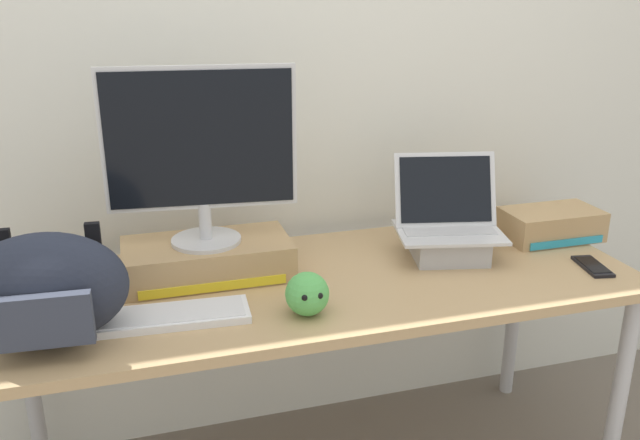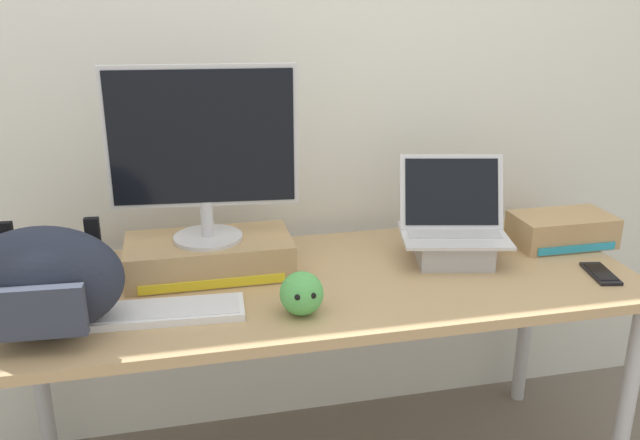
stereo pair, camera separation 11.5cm
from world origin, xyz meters
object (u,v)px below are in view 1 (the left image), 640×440
(coffee_mug, at_px, (52,265))
(open_laptop, at_px, (448,236))
(messenger_backpack, at_px, (46,289))
(toner_box_cyan, at_px, (551,224))
(external_keyboard, at_px, (160,317))
(plush_toy, at_px, (307,294))
(cell_phone, at_px, (593,266))
(desktop_monitor, at_px, (201,151))
(toner_box_yellow, at_px, (208,259))

(coffee_mug, bearing_deg, open_laptop, -7.68)
(open_laptop, distance_m, coffee_mug, 1.19)
(messenger_backpack, bearing_deg, coffee_mug, 97.76)
(toner_box_cyan, bearing_deg, external_keyboard, -169.87)
(coffee_mug, relative_size, plush_toy, 1.10)
(cell_phone, xyz_separation_m, toner_box_cyan, (0.03, 0.26, 0.04))
(open_laptop, relative_size, toner_box_cyan, 1.14)
(desktop_monitor, bearing_deg, open_laptop, 1.37)
(external_keyboard, bearing_deg, desktop_monitor, 61.64)
(toner_box_yellow, xyz_separation_m, toner_box_cyan, (1.15, -0.02, -0.00))
(coffee_mug, distance_m, cell_phone, 1.60)
(coffee_mug, relative_size, cell_phone, 0.78)
(toner_box_yellow, relative_size, desktop_monitor, 0.91)
(toner_box_yellow, relative_size, open_laptop, 1.31)
(open_laptop, height_order, coffee_mug, open_laptop)
(desktop_monitor, bearing_deg, plush_toy, -49.89)
(messenger_backpack, xyz_separation_m, toner_box_cyan, (1.56, 0.26, -0.09))
(cell_phone, bearing_deg, external_keyboard, -170.62)
(toner_box_yellow, distance_m, open_laptop, 0.75)
(desktop_monitor, bearing_deg, cell_phone, -7.80)
(toner_box_yellow, relative_size, external_keyboard, 1.05)
(toner_box_cyan, bearing_deg, desktop_monitor, 179.19)
(desktop_monitor, height_order, open_laptop, desktop_monitor)
(messenger_backpack, height_order, coffee_mug, messenger_backpack)
(cell_phone, relative_size, plush_toy, 1.42)
(toner_box_yellow, xyz_separation_m, messenger_backpack, (-0.41, -0.28, 0.08))
(toner_box_yellow, bearing_deg, external_keyboard, -121.64)
(desktop_monitor, bearing_deg, toner_box_cyan, 5.04)
(external_keyboard, xyz_separation_m, messenger_backpack, (-0.25, -0.03, 0.12))
(external_keyboard, bearing_deg, messenger_backpack, -170.49)
(cell_phone, bearing_deg, plush_toy, -166.83)
(messenger_backpack, height_order, toner_box_cyan, messenger_backpack)
(toner_box_yellow, bearing_deg, messenger_backpack, -145.76)
(external_keyboard, distance_m, coffee_mug, 0.45)
(cell_phone, height_order, plush_toy, plush_toy)
(cell_phone, bearing_deg, messenger_backpack, -169.42)
(toner_box_yellow, xyz_separation_m, coffee_mug, (-0.44, 0.10, -0.01))
(coffee_mug, bearing_deg, desktop_monitor, -13.03)
(external_keyboard, bearing_deg, toner_box_cyan, 13.51)
(coffee_mug, distance_m, toner_box_cyan, 1.59)
(external_keyboard, height_order, toner_box_cyan, toner_box_cyan)
(toner_box_yellow, height_order, coffee_mug, toner_box_yellow)
(coffee_mug, bearing_deg, external_keyboard, -51.27)
(open_laptop, xyz_separation_m, toner_box_cyan, (0.41, 0.04, -0.02))
(open_laptop, bearing_deg, toner_box_yellow, -171.99)
(external_keyboard, bearing_deg, cell_phone, 2.32)
(toner_box_yellow, distance_m, messenger_backpack, 0.50)
(messenger_backpack, bearing_deg, toner_box_yellow, 37.92)
(messenger_backpack, bearing_deg, external_keyboard, 9.81)
(messenger_backpack, bearing_deg, cell_phone, 3.82)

